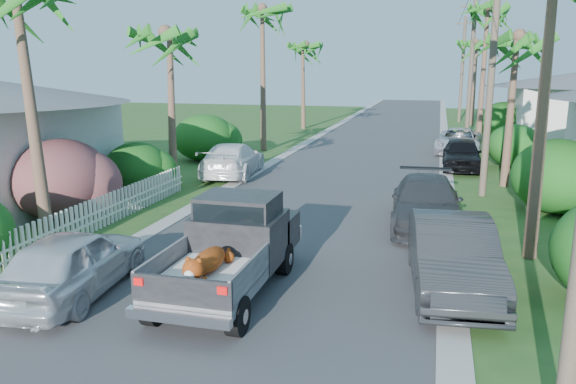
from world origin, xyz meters
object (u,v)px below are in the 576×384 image
(parked_car_rd, at_px, (459,141))
(palm_r_d, at_px, (477,42))
(parked_car_rm, at_px, (426,203))
(parked_car_lf, at_px, (233,160))
(palm_l_c, at_px, (262,10))
(palm_l_b, at_px, (168,33))
(utility_pole_b, at_px, (491,73))
(parked_car_rn, at_px, (453,256))
(palm_r_b, at_px, (517,37))
(palm_l_d, at_px, (303,45))
(parked_car_ln, at_px, (73,263))
(utility_pole_c, at_px, (471,70))
(parked_car_rf, at_px, (462,154))
(utility_pole_d, at_px, (462,69))
(palm_r_c, at_px, (488,7))
(pickup_truck, at_px, (235,243))

(parked_car_rd, distance_m, palm_r_d, 17.41)
(parked_car_rm, relative_size, parked_car_rd, 1.00)
(palm_r_d, bearing_deg, parked_car_lf, -114.01)
(palm_l_c, bearing_deg, palm_l_b, -94.57)
(palm_l_c, height_order, palm_r_d, palm_l_c)
(parked_car_rd, relative_size, parked_car_lf, 0.99)
(parked_car_rd, xyz_separation_m, utility_pole_b, (0.60, -10.74, 3.89))
(parked_car_rn, xyz_separation_m, parked_car_lf, (-9.28, 11.18, -0.05))
(parked_car_lf, bearing_deg, parked_car_rm, 138.55)
(palm_l_b, xyz_separation_m, palm_r_b, (13.40, 3.00, -0.20))
(parked_car_rd, bearing_deg, palm_l_d, 143.39)
(parked_car_ln, relative_size, palm_r_b, 0.60)
(utility_pole_c, bearing_deg, palm_l_b, -127.78)
(parked_car_rf, xyz_separation_m, palm_l_d, (-11.50, 15.43, 5.70))
(palm_l_d, bearing_deg, palm_r_d, 24.78)
(parked_car_rd, xyz_separation_m, utility_pole_c, (0.60, 4.26, 3.89))
(parked_car_rd, relative_size, utility_pole_c, 0.56)
(palm_l_d, bearing_deg, parked_car_rd, -41.74)
(parked_car_rm, relative_size, palm_l_c, 0.55)
(parked_car_ln, bearing_deg, utility_pole_d, -108.07)
(parked_car_ln, height_order, palm_r_b, palm_r_b)
(parked_car_ln, xyz_separation_m, utility_pole_b, (9.20, 12.36, 3.86))
(palm_l_d, distance_m, palm_r_c, 15.10)
(parked_car_rm, relative_size, utility_pole_b, 0.57)
(parked_car_rd, xyz_separation_m, palm_r_d, (1.50, 16.26, 6.03))
(parked_car_rn, height_order, palm_l_d, palm_l_d)
(parked_car_rm, xyz_separation_m, utility_pole_b, (2.00, 4.92, 3.86))
(palm_r_b, bearing_deg, parked_car_rf, 114.14)
(pickup_truck, relative_size, parked_car_rn, 1.06)
(parked_car_rd, distance_m, parked_car_lf, 13.83)
(utility_pole_d, bearing_deg, utility_pole_b, -90.00)
(parked_car_lf, distance_m, palm_l_c, 10.65)
(palm_l_c, relative_size, palm_l_d, 1.19)
(palm_r_b, distance_m, palm_r_d, 25.01)
(palm_r_b, bearing_deg, palm_r_d, 90.23)
(palm_l_c, height_order, utility_pole_d, palm_l_c)
(palm_r_b, bearing_deg, parked_car_rd, 100.38)
(parked_car_rd, height_order, palm_l_c, palm_l_c)
(palm_r_b, xyz_separation_m, palm_r_d, (-0.10, 25.00, 0.79))
(parked_car_rm, relative_size, parked_car_lf, 0.99)
(parked_car_rm, bearing_deg, pickup_truck, -126.28)
(parked_car_ln, height_order, palm_l_b, palm_l_b)
(pickup_truck, height_order, parked_car_rd, pickup_truck)
(utility_pole_d, bearing_deg, palm_r_b, -87.95)
(palm_l_b, bearing_deg, palm_r_d, 64.59)
(parked_car_rf, relative_size, palm_l_c, 0.48)
(palm_r_b, xyz_separation_m, utility_pole_c, (-1.00, 13.00, -1.35))
(parked_car_rm, distance_m, parked_car_rf, 10.59)
(parked_car_lf, relative_size, utility_pole_b, 0.57)
(pickup_truck, relative_size, utility_pole_b, 0.57)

